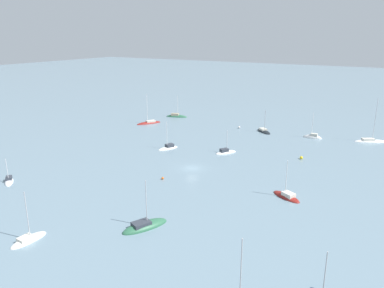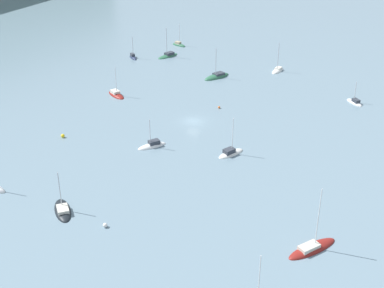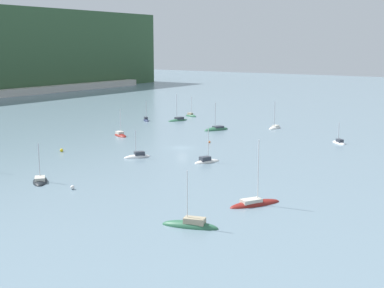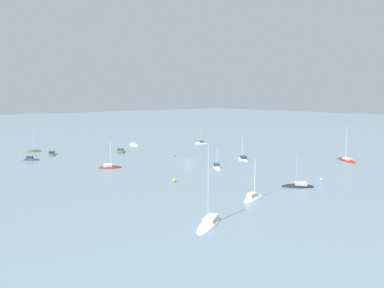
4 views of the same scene
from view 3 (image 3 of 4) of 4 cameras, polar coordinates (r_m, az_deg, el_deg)
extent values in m
plane|color=slate|center=(121.88, -1.07, -0.42)|extent=(600.00, 600.00, 0.00)
ellipsoid|color=white|center=(151.90, 8.82, 1.65)|extent=(5.78, 2.24, 1.30)
cube|color=silver|center=(152.21, 8.90, 1.90)|extent=(2.11, 1.49, 0.52)
cylinder|color=#B2B2B7|center=(151.10, 8.81, 3.12)|extent=(0.14, 0.14, 7.20)
ellipsoid|color=silver|center=(132.21, 15.38, 0.07)|extent=(4.35, 4.79, 1.12)
cube|color=#333842|center=(131.76, 15.48, 0.34)|extent=(1.98, 2.07, 0.78)
cylinder|color=silver|center=(131.98, 15.38, 1.23)|extent=(0.14, 0.14, 4.71)
ellipsoid|color=#2D6647|center=(70.10, -0.21, -8.80)|extent=(4.29, 7.88, 1.55)
cube|color=tan|center=(69.66, 0.27, -8.20)|extent=(2.21, 3.05, 0.84)
cylinder|color=silver|center=(69.00, -0.52, -5.69)|extent=(0.14, 0.14, 7.02)
ellipsoid|color=maroon|center=(79.77, 6.74, -6.45)|extent=(8.41, 6.14, 1.35)
cube|color=beige|center=(79.23, 6.34, -6.05)|extent=(3.40, 2.86, 0.60)
cylinder|color=silver|center=(78.67, 7.08, -2.89)|extent=(0.14, 0.14, 9.35)
ellipsoid|color=#232D4C|center=(165.75, -4.92, 2.48)|extent=(4.09, 4.53, 1.18)
cube|color=#333842|center=(166.02, -4.94, 2.76)|extent=(1.82, 1.92, 0.86)
cylinder|color=#B2B2B7|center=(165.09, -4.92, 3.59)|extent=(0.14, 0.14, 5.84)
ellipsoid|color=maroon|center=(139.23, -7.64, 0.87)|extent=(4.79, 6.50, 1.20)
cube|color=silver|center=(139.57, -7.72, 1.19)|extent=(2.39, 2.68, 0.76)
cylinder|color=silver|center=(138.37, -7.63, 2.35)|extent=(0.14, 0.14, 6.67)
ellipsoid|color=#2D6647|center=(147.41, 2.60, 1.50)|extent=(8.11, 5.49, 1.74)
cube|color=#333842|center=(147.64, 2.80, 1.82)|extent=(3.28, 2.80, 0.60)
cylinder|color=#B2B2B7|center=(146.61, 2.49, 3.05)|extent=(0.14, 0.14, 7.17)
ellipsoid|color=#2D6647|center=(165.39, -1.53, 2.50)|extent=(7.41, 4.41, 1.11)
cube|color=#333842|center=(165.62, -1.37, 2.76)|extent=(2.92, 2.35, 0.80)
cylinder|color=#B2B2B7|center=(164.64, -1.64, 3.97)|extent=(0.14, 0.14, 7.98)
ellipsoid|color=white|center=(112.22, -5.86, -1.43)|extent=(5.82, 4.69, 1.31)
cube|color=#333842|center=(112.19, -5.64, -1.02)|extent=(2.44, 2.21, 0.86)
cylinder|color=silver|center=(111.55, -6.03, 0.09)|extent=(0.14, 0.14, 5.41)
ellipsoid|color=#2D6647|center=(175.38, -0.11, 2.97)|extent=(2.78, 5.18, 1.39)
cube|color=tan|center=(175.58, -0.19, 3.23)|extent=(1.51, 2.00, 0.75)
cylinder|color=silver|center=(174.78, -0.05, 4.06)|extent=(0.14, 0.14, 6.03)
ellipsoid|color=white|center=(107.15, 1.60, -1.96)|extent=(6.08, 4.14, 1.15)
cube|color=#333842|center=(106.74, 1.40, -1.59)|extent=(2.46, 2.11, 0.89)
cylinder|color=silver|center=(106.56, 1.74, 0.03)|extent=(0.14, 0.14, 6.87)
ellipsoid|color=black|center=(95.80, -15.89, -3.88)|extent=(6.32, 6.65, 1.25)
cube|color=beige|center=(95.12, -15.92, -3.58)|extent=(2.88, 2.94, 0.64)
cylinder|color=#B2B2B7|center=(95.34, -15.99, -1.79)|extent=(0.14, 0.14, 6.34)
sphere|color=orange|center=(127.96, 1.87, 0.22)|extent=(0.51, 0.51, 0.51)
sphere|color=yellow|center=(120.76, -13.74, -0.65)|extent=(0.73, 0.73, 0.73)
sphere|color=white|center=(89.41, -12.64, -4.53)|extent=(0.69, 0.69, 0.69)
camera|label=1|loc=(197.68, 0.83, 12.19)|focal=35.00mm
camera|label=2|loc=(33.37, -45.11, 53.58)|focal=50.00mm
camera|label=4|loc=(137.82, -49.49, 5.07)|focal=35.00mm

